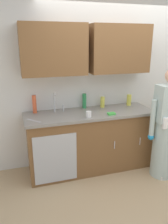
{
  "coord_description": "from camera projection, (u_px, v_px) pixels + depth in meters",
  "views": [
    {
      "loc": [
        -1.58,
        -2.33,
        1.97
      ],
      "look_at": [
        -0.69,
        0.55,
        1.0
      ],
      "focal_mm": 35.6,
      "sensor_mm": 36.0,
      "label": 1
    }
  ],
  "objects": [
    {
      "name": "kitchen_wall_with_uppers",
      "position": [
        109.0,
        73.0,
        3.57
      ],
      "size": [
        4.8,
        0.44,
        2.7
      ],
      "color": "silver",
      "rests_on": "ground"
    },
    {
      "name": "ground_plane",
      "position": [
        142.0,
        186.0,
        3.16
      ],
      "size": [
        9.0,
        9.0,
        0.0
      ],
      "primitive_type": "plane",
      "color": "tan"
    },
    {
      "name": "knife_on_counter",
      "position": [
        34.0,
        121.0,
        2.99
      ],
      "size": [
        0.18,
        0.2,
        0.01
      ],
      "primitive_type": "cube",
      "rotation": [
        0.0,
        0.0,
        5.43
      ],
      "color": "silver",
      "rests_on": "countertop"
    },
    {
      "name": "person_at_sink",
      "position": [
        166.0,
        133.0,
        3.22
      ],
      "size": [
        0.55,
        0.34,
        1.62
      ],
      "color": "white",
      "rests_on": "ground"
    },
    {
      "name": "countertop",
      "position": [
        90.0,
        113.0,
        3.36
      ],
      "size": [
        1.96,
        0.66,
        0.04
      ],
      "primitive_type": "cube",
      "color": "gray",
      "rests_on": "counter_cabinet"
    },
    {
      "name": "bottle_dish_liquid",
      "position": [
        84.0,
        101.0,
        3.52
      ],
      "size": [
        0.06,
        0.06,
        0.23
      ],
      "primitive_type": "cylinder",
      "color": "#2D8C4C",
      "rests_on": "countertop"
    },
    {
      "name": "counter_cabinet",
      "position": [
        90.0,
        142.0,
        3.5
      ],
      "size": [
        1.9,
        0.62,
        0.9
      ],
      "color": "brown",
      "rests_on": "ground"
    },
    {
      "name": "bottle_water_tall",
      "position": [
        102.0,
        102.0,
        3.58
      ],
      "size": [
        0.07,
        0.07,
        0.17
      ],
      "primitive_type": "cylinder",
      "color": "#D8D14C",
      "rests_on": "countertop"
    },
    {
      "name": "bottle_soap",
      "position": [
        129.0,
        100.0,
        3.68
      ],
      "size": [
        0.07,
        0.07,
        0.18
      ],
      "primitive_type": "cylinder",
      "color": "#D8D14C",
      "rests_on": "countertop"
    },
    {
      "name": "sink",
      "position": [
        59.0,
        116.0,
        3.23
      ],
      "size": [
        0.5,
        0.36,
        0.35
      ],
      "color": "#B7BABF",
      "rests_on": "counter_cabinet"
    },
    {
      "name": "sponge",
      "position": [
        111.0,
        114.0,
        3.23
      ],
      "size": [
        0.11,
        0.07,
        0.03
      ],
      "primitive_type": "cube",
      "color": "#4CBF4C",
      "rests_on": "countertop"
    },
    {
      "name": "cup_by_sink",
      "position": [
        89.0,
        114.0,
        3.12
      ],
      "size": [
        0.08,
        0.08,
        0.09
      ],
      "primitive_type": "cylinder",
      "color": "white",
      "rests_on": "countertop"
    },
    {
      "name": "bottle_cleaner_spray",
      "position": [
        34.0,
        104.0,
        3.27
      ],
      "size": [
        0.06,
        0.06,
        0.27
      ],
      "primitive_type": "cylinder",
      "color": "#E05933",
      "rests_on": "countertop"
    }
  ]
}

